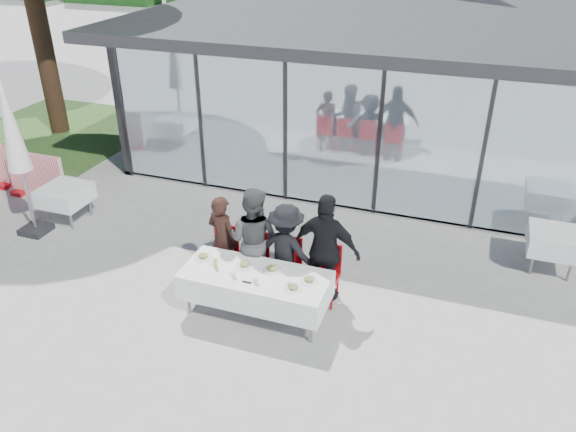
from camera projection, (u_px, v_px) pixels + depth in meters
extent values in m
plane|color=#A19E99|center=(254.00, 320.00, 8.69)|extent=(90.00, 90.00, 0.00)
cube|color=gray|center=(441.00, 150.00, 14.71)|extent=(14.00, 8.00, 0.10)
cube|color=black|center=(461.00, 58.00, 17.19)|extent=(14.00, 0.20, 3.20)
cube|color=black|center=(201.00, 69.00, 15.98)|extent=(0.20, 8.00, 3.20)
cube|color=silver|center=(430.00, 148.00, 10.68)|extent=(13.60, 0.06, 3.10)
cube|color=#2D2D30|center=(458.00, 23.00, 12.81)|extent=(14.80, 8.80, 0.24)
cube|color=#262628|center=(124.00, 111.00, 12.66)|extent=(0.08, 0.10, 3.10)
cube|color=#262628|center=(201.00, 120.00, 12.09)|extent=(0.08, 0.10, 3.10)
cube|color=#262628|center=(286.00, 130.00, 11.53)|extent=(0.08, 0.10, 3.10)
cube|color=#262628|center=(379.00, 142.00, 10.96)|extent=(0.08, 0.10, 3.10)
cube|color=#262628|center=(483.00, 154.00, 10.39)|extent=(0.08, 0.10, 3.10)
cube|color=#AD0B10|center=(335.00, 144.00, 14.00)|extent=(0.45, 0.45, 0.90)
cube|color=#AD0B10|center=(398.00, 144.00, 13.98)|extent=(0.45, 0.45, 0.90)
cube|color=#AD0B10|center=(503.00, 165.00, 12.84)|extent=(0.45, 0.45, 0.90)
cube|color=white|center=(256.00, 285.00, 8.58)|extent=(2.26, 0.96, 0.42)
cylinder|color=gray|center=(187.00, 295.00, 8.67)|extent=(0.06, 0.06, 0.71)
cylinder|color=gray|center=(311.00, 323.00, 8.08)|extent=(0.06, 0.06, 0.71)
cylinder|color=gray|center=(208.00, 271.00, 9.25)|extent=(0.06, 0.06, 0.71)
cylinder|color=gray|center=(324.00, 295.00, 8.66)|extent=(0.06, 0.06, 0.71)
imported|color=#311B15|center=(223.00, 239.00, 9.30)|extent=(0.70, 0.70, 1.57)
cube|color=#AD0B10|center=(223.00, 258.00, 9.42)|extent=(0.44, 0.44, 0.05)
cube|color=#AD0B10|center=(227.00, 239.00, 9.47)|extent=(0.44, 0.04, 0.55)
cylinder|color=#AD0B10|center=(209.00, 273.00, 9.44)|extent=(0.04, 0.04, 0.43)
cylinder|color=#AD0B10|center=(229.00, 277.00, 9.33)|extent=(0.04, 0.04, 0.43)
cylinder|color=#AD0B10|center=(218.00, 262.00, 9.73)|extent=(0.04, 0.04, 0.43)
cylinder|color=#AD0B10|center=(237.00, 266.00, 9.63)|extent=(0.04, 0.04, 0.43)
imported|color=#4D4D4D|center=(253.00, 239.00, 9.09)|extent=(0.89, 0.89, 1.80)
cube|color=#AD0B10|center=(253.00, 264.00, 9.26)|extent=(0.44, 0.44, 0.05)
cube|color=#AD0B10|center=(257.00, 245.00, 9.31)|extent=(0.44, 0.04, 0.55)
cylinder|color=#AD0B10|center=(239.00, 279.00, 9.28)|extent=(0.04, 0.04, 0.43)
cylinder|color=#AD0B10|center=(259.00, 283.00, 9.17)|extent=(0.04, 0.04, 0.43)
cylinder|color=#AD0B10|center=(248.00, 268.00, 9.57)|extent=(0.04, 0.04, 0.43)
cylinder|color=#AD0B10|center=(267.00, 272.00, 9.47)|extent=(0.04, 0.04, 0.43)
imported|color=black|center=(286.00, 250.00, 8.97)|extent=(1.18, 1.18, 1.60)
cube|color=#AD0B10|center=(285.00, 270.00, 9.09)|extent=(0.44, 0.44, 0.05)
cube|color=#AD0B10|center=(289.00, 251.00, 9.14)|extent=(0.44, 0.04, 0.55)
cylinder|color=#AD0B10|center=(271.00, 286.00, 9.11)|extent=(0.04, 0.04, 0.43)
cylinder|color=#AD0B10|center=(292.00, 290.00, 9.01)|extent=(0.04, 0.04, 0.43)
cylinder|color=#AD0B10|center=(279.00, 274.00, 9.41)|extent=(0.04, 0.04, 0.43)
cylinder|color=#AD0B10|center=(299.00, 278.00, 9.30)|extent=(0.04, 0.04, 0.43)
imported|color=black|center=(326.00, 250.00, 8.71)|extent=(1.20, 1.20, 1.89)
cube|color=#AD0B10|center=(324.00, 278.00, 8.90)|extent=(0.44, 0.44, 0.05)
cube|color=#AD0B10|center=(328.00, 258.00, 8.95)|extent=(0.44, 0.04, 0.55)
cylinder|color=#AD0B10|center=(310.00, 294.00, 8.92)|extent=(0.04, 0.04, 0.43)
cylinder|color=#AD0B10|center=(332.00, 299.00, 8.81)|extent=(0.04, 0.04, 0.43)
cylinder|color=#AD0B10|center=(316.00, 282.00, 9.22)|extent=(0.04, 0.04, 0.43)
cylinder|color=#AD0B10|center=(337.00, 286.00, 9.11)|extent=(0.04, 0.04, 0.43)
cylinder|color=silver|center=(203.00, 257.00, 8.86)|extent=(0.29, 0.29, 0.01)
ellipsoid|color=#B29D47|center=(203.00, 256.00, 8.85)|extent=(0.15, 0.15, 0.05)
cylinder|color=silver|center=(245.00, 266.00, 8.65)|extent=(0.29, 0.29, 0.01)
ellipsoid|color=#4C6C28|center=(245.00, 264.00, 8.64)|extent=(0.15, 0.15, 0.05)
cylinder|color=silver|center=(273.00, 270.00, 8.56)|extent=(0.29, 0.29, 0.01)
ellipsoid|color=#B29D47|center=(273.00, 268.00, 8.54)|extent=(0.15, 0.15, 0.05)
cylinder|color=silver|center=(309.00, 281.00, 8.31)|extent=(0.29, 0.29, 0.01)
ellipsoid|color=#4C6C28|center=(309.00, 279.00, 8.29)|extent=(0.15, 0.15, 0.05)
cylinder|color=silver|center=(293.00, 288.00, 8.14)|extent=(0.29, 0.29, 0.01)
ellipsoid|color=#4C6C28|center=(293.00, 286.00, 8.12)|extent=(0.15, 0.15, 0.05)
cylinder|color=#96C451|center=(216.00, 263.00, 8.59)|extent=(0.06, 0.06, 0.15)
cylinder|color=silver|center=(234.00, 274.00, 8.37)|extent=(0.07, 0.07, 0.10)
cylinder|color=silver|center=(290.00, 284.00, 8.16)|extent=(0.07, 0.07, 0.10)
cylinder|color=silver|center=(256.00, 280.00, 8.24)|extent=(0.07, 0.07, 0.10)
cube|color=black|center=(247.00, 282.00, 8.27)|extent=(0.14, 0.03, 0.01)
cube|color=white|center=(65.00, 195.00, 11.25)|extent=(0.86, 0.86, 0.36)
cylinder|color=gray|center=(45.00, 208.00, 11.19)|extent=(0.05, 0.05, 0.72)
cylinder|color=gray|center=(70.00, 213.00, 11.01)|extent=(0.05, 0.05, 0.72)
cylinder|color=gray|center=(65.00, 195.00, 11.68)|extent=(0.05, 0.05, 0.72)
cylinder|color=gray|center=(89.00, 200.00, 11.51)|extent=(0.05, 0.05, 0.72)
cube|color=white|center=(554.00, 241.00, 9.68)|extent=(0.86, 0.86, 0.36)
cylinder|color=gray|center=(534.00, 257.00, 9.62)|extent=(0.05, 0.05, 0.72)
cylinder|color=gray|center=(572.00, 263.00, 9.44)|extent=(0.05, 0.05, 0.72)
cylinder|color=gray|center=(533.00, 240.00, 10.11)|extent=(0.05, 0.05, 0.72)
cylinder|color=gray|center=(569.00, 245.00, 9.94)|extent=(0.05, 0.05, 0.72)
cube|color=black|center=(36.00, 229.00, 11.03)|extent=(0.50, 0.50, 0.12)
cylinder|color=gray|center=(21.00, 169.00, 10.41)|extent=(0.06, 0.06, 2.70)
cone|color=white|center=(11.00, 127.00, 10.02)|extent=(0.44, 0.44, 1.65)
cube|color=red|center=(36.00, 175.00, 12.23)|extent=(1.40, 0.12, 1.00)
cube|color=#AD0B10|center=(23.00, 190.00, 12.59)|extent=(0.30, 0.45, 0.10)
cube|color=#AD0B10|center=(59.00, 197.00, 12.30)|extent=(0.30, 0.45, 0.10)
cube|color=#AD0B10|center=(6.00, 184.00, 12.89)|extent=(0.30, 0.45, 0.10)
cylinder|color=#382316|center=(45.00, 53.00, 15.08)|extent=(0.50, 0.50, 4.40)
cylinder|color=#382316|center=(415.00, 65.00, 18.83)|extent=(0.44, 0.44, 2.00)
cube|color=#385926|center=(61.00, 130.00, 16.13)|extent=(5.00, 5.00, 0.02)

